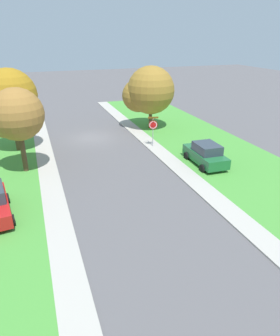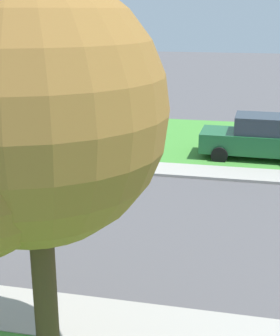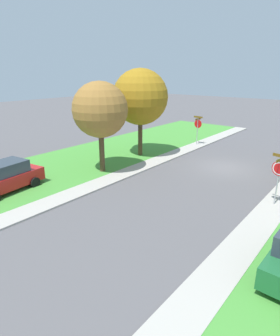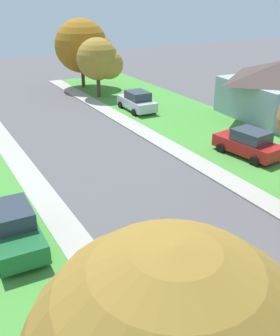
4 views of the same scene
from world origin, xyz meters
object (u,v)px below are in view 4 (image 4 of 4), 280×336
Objects in this scene: stop_sign_far_corner at (122,260)px; car_green_kerbside_mid at (13,228)px; car_silver_across_road at (137,101)px; tree_sidewalk_mid at (100,60)px; tree_sidewalk_near at (85,48)px; car_red_driveway_right at (248,143)px.

car_green_kerbside_mid is at bearing 114.05° from stop_sign_far_corner.
car_silver_across_road is 0.78× the size of tree_sidewalk_mid.
stop_sign_far_corner is 0.39× the size of tree_sidewalk_near.
car_green_kerbside_mid is 15.23m from car_red_driveway_right.
tree_sidewalk_near is 4.68m from tree_sidewalk_mid.
car_red_driveway_right is at bearing -84.46° from tree_sidewalk_mid.
tree_sidewalk_mid is at bearing -94.50° from tree_sidewalk_near.
stop_sign_far_corner is 5.75m from car_green_kerbside_mid.
car_green_kerbside_mid is 29.08m from tree_sidewalk_near.
stop_sign_far_corner reaches higher than car_green_kerbside_mid.
tree_sidewalk_near is (13.59, 25.49, 3.28)m from car_green_kerbside_mid.
stop_sign_far_corner is 23.25m from car_silver_across_road.
car_silver_across_road is at bearing 47.12° from car_green_kerbside_mid.
tree_sidewalk_mid is (10.92, 26.04, 1.64)m from stop_sign_far_corner.
car_silver_across_road is at bearing 95.12° from car_red_driveway_right.
car_green_kerbside_mid is (-2.31, 5.17, -1.01)m from stop_sign_far_corner.
stop_sign_far_corner reaches higher than car_silver_across_road.
car_silver_across_road is 0.97× the size of car_red_driveway_right.
tree_sidewalk_mid reaches higher than car_red_driveway_right.
tree_sidewalk_near is (11.29, 30.66, 2.27)m from stop_sign_far_corner.
tree_sidewalk_near is at bearing 61.93° from car_green_kerbside_mid.
tree_sidewalk_near is (-1.40, 22.85, 3.28)m from car_red_driveway_right.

